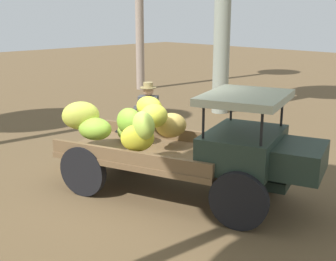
# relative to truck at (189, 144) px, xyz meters

# --- Properties ---
(ground_plane) EXTENTS (60.00, 60.00, 0.00)m
(ground_plane) POSITION_rel_truck_xyz_m (-0.73, -0.35, -0.94)
(ground_plane) COLOR brown
(truck) EXTENTS (4.66, 2.87, 1.89)m
(truck) POSITION_rel_truck_xyz_m (0.00, 0.00, 0.00)
(truck) COLOR #223127
(truck) RESTS_ON ground
(farmer) EXTENTS (0.58, 0.56, 1.72)m
(farmer) POSITION_rel_truck_xyz_m (-1.83, 0.74, 0.04)
(farmer) COLOR #48566F
(farmer) RESTS_ON ground
(wooden_crate) EXTENTS (0.51, 0.61, 0.44)m
(wooden_crate) POSITION_rel_truck_xyz_m (-2.63, -0.46, -0.72)
(wooden_crate) COLOR olive
(wooden_crate) RESTS_ON ground
(loose_banana_bunch) EXTENTS (0.67, 0.62, 0.39)m
(loose_banana_bunch) POSITION_rel_truck_xyz_m (-1.22, 1.91, -0.75)
(loose_banana_bunch) COLOR #83B836
(loose_banana_bunch) RESTS_ON ground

